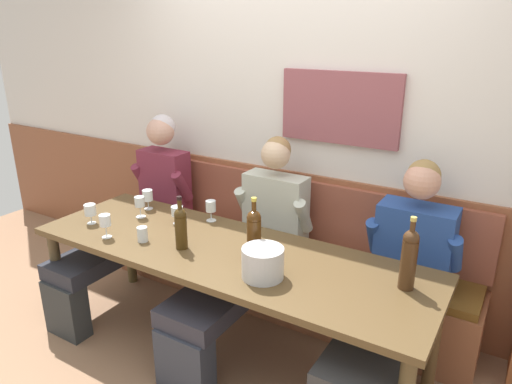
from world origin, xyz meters
TOP-DOWN VIEW (x-y plane):
  - ground_plane at (0.00, 0.00)m, footprint 6.80×6.80m
  - room_wall_back at (0.00, 1.09)m, footprint 6.80×0.12m
  - wood_wainscot_panel at (0.00, 1.04)m, footprint 6.80×0.03m
  - wall_bench at (0.00, 0.83)m, footprint 2.76×0.42m
  - dining_table at (0.00, 0.18)m, footprint 2.46×0.79m
  - person_center_left_seat at (-1.02, 0.49)m, footprint 0.50×1.20m
  - person_center_right_seat at (-0.01, 0.46)m, footprint 0.54×1.20m
  - person_left_seat at (0.94, 0.48)m, footprint 0.54×1.20m
  - ice_bucket at (0.35, 0.02)m, footprint 0.22×0.22m
  - wine_bottle_clear_water at (0.21, 0.17)m, footprint 0.08×0.08m
  - wine_bottle_green_tall at (1.02, 0.30)m, footprint 0.08×0.08m
  - wine_bottle_amber_mid at (-0.23, 0.07)m, footprint 0.07×0.07m
  - wine_glass_center_rear at (-0.78, 0.29)m, footprint 0.07×0.07m
  - wine_glass_mid_right at (-0.84, 0.43)m, footprint 0.07×0.07m
  - wine_glass_right_end at (-0.98, 0.04)m, footprint 0.08×0.08m
  - wine_glass_by_bottle at (-0.48, 0.33)m, footprint 0.08×0.08m
  - wine_glass_left_end at (-0.72, -0.06)m, footprint 0.07×0.07m
  - wine_glass_near_bucket at (-0.32, 0.49)m, footprint 0.07×0.07m
  - water_tumbler_right at (-0.49, 0.02)m, footprint 0.06×0.06m

SIDE VIEW (x-z plane):
  - ground_plane at x=0.00m, z-range -0.02..0.00m
  - wall_bench at x=0.00m, z-range -0.19..0.75m
  - wood_wainscot_panel at x=0.00m, z-range 0.00..0.98m
  - person_center_right_seat at x=-0.01m, z-range -0.03..1.24m
  - person_left_seat at x=0.94m, z-range -0.02..1.23m
  - person_center_left_seat at x=-1.02m, z-range -0.02..1.31m
  - dining_table at x=0.00m, z-range 0.29..1.01m
  - water_tumbler_right at x=-0.49m, z-range 0.72..0.81m
  - ice_bucket at x=0.35m, z-range 0.72..0.89m
  - wine_glass_by_bottle at x=-0.48m, z-range 0.74..0.87m
  - wine_glass_right_end at x=-0.98m, z-range 0.75..0.88m
  - wine_glass_mid_right at x=-0.84m, z-range 0.75..0.89m
  - wine_glass_near_bucket at x=-0.32m, z-range 0.75..0.89m
  - wine_glass_left_end at x=-0.72m, z-range 0.75..0.90m
  - wine_glass_center_rear at x=-0.78m, z-range 0.75..0.90m
  - wine_bottle_amber_mid at x=-0.23m, z-range 0.70..1.02m
  - wine_bottle_clear_water at x=0.21m, z-range 0.70..1.06m
  - wine_bottle_green_tall at x=1.02m, z-range 0.70..1.08m
  - room_wall_back at x=0.00m, z-range 0.00..2.80m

